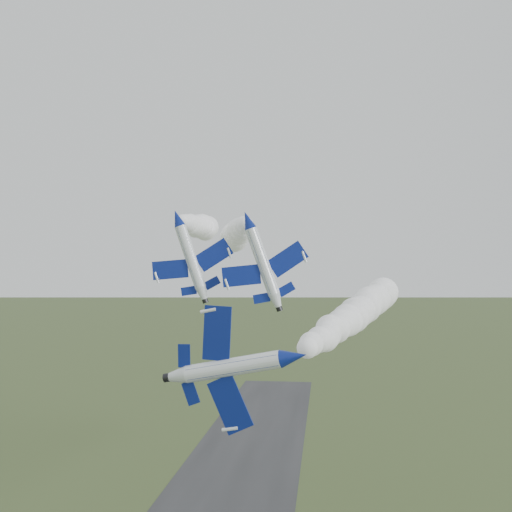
# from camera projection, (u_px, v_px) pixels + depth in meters

# --- Properties ---
(jet_lead) EXTENTS (4.64, 11.90, 9.65)m
(jet_lead) POSITION_uv_depth(u_px,v_px,m) (294.00, 357.00, 42.76)
(jet_lead) COLOR white
(smoke_trail_jet_lead) EXTENTS (17.22, 71.08, 5.76)m
(smoke_trail_jet_lead) POSITION_uv_depth(u_px,v_px,m) (360.00, 310.00, 78.92)
(smoke_trail_jet_lead) COLOR white
(jet_pair_left) EXTENTS (10.09, 12.56, 4.10)m
(jet_pair_left) POSITION_uv_depth(u_px,v_px,m) (177.00, 218.00, 72.83)
(jet_pair_left) COLOR white
(smoke_trail_jet_pair_left) EXTENTS (16.24, 68.01, 5.63)m
(smoke_trail_jet_pair_left) POSITION_uv_depth(u_px,v_px,m) (198.00, 226.00, 109.60)
(smoke_trail_jet_pair_left) COLOR white
(jet_pair_right) EXTENTS (10.71, 13.35, 4.44)m
(jet_pair_right) POSITION_uv_depth(u_px,v_px,m) (248.00, 220.00, 71.86)
(jet_pair_right) COLOR white
(smoke_trail_jet_pair_right) EXTENTS (15.90, 53.67, 5.84)m
(smoke_trail_jet_pair_right) POSITION_uv_depth(u_px,v_px,m) (237.00, 233.00, 101.55)
(smoke_trail_jet_pair_right) COLOR white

